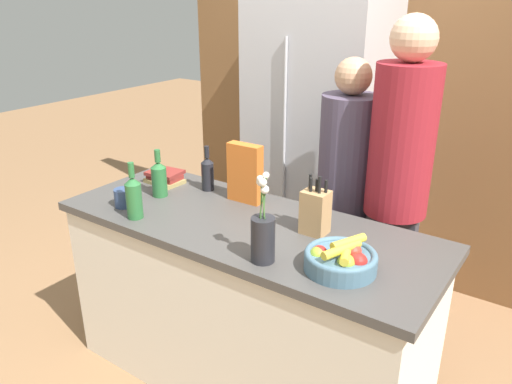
% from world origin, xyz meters
% --- Properties ---
extents(ground_plane, '(14.00, 14.00, 0.00)m').
position_xyz_m(ground_plane, '(0.00, 0.00, 0.00)').
color(ground_plane, '#936B47').
extents(kitchen_island, '(1.82, 0.70, 0.90)m').
position_xyz_m(kitchen_island, '(0.00, 0.00, 0.45)').
color(kitchen_island, silver).
rests_on(kitchen_island, ground_plane).
extents(back_wall_wood, '(3.02, 0.12, 2.60)m').
position_xyz_m(back_wall_wood, '(0.00, 1.52, 1.30)').
color(back_wall_wood, brown).
rests_on(back_wall_wood, ground_plane).
extents(refrigerator, '(0.82, 0.63, 2.00)m').
position_xyz_m(refrigerator, '(-0.26, 1.16, 1.00)').
color(refrigerator, '#B7B7BC').
rests_on(refrigerator, ground_plane).
extents(fruit_bowl, '(0.28, 0.28, 0.13)m').
position_xyz_m(fruit_bowl, '(0.55, -0.14, 0.95)').
color(fruit_bowl, slate).
rests_on(fruit_bowl, kitchen_island).
extents(knife_block, '(0.11, 0.09, 0.27)m').
position_xyz_m(knife_block, '(0.31, 0.09, 1.00)').
color(knife_block, tan).
rests_on(knife_block, kitchen_island).
extents(flower_vase, '(0.10, 0.10, 0.37)m').
position_xyz_m(flower_vase, '(0.26, -0.25, 1.01)').
color(flower_vase, '#232328').
rests_on(flower_vase, kitchen_island).
extents(cereal_box, '(0.18, 0.06, 0.30)m').
position_xyz_m(cereal_box, '(-0.15, 0.20, 1.05)').
color(cereal_box, orange).
rests_on(cereal_box, kitchen_island).
extents(coffee_mug, '(0.12, 0.09, 0.09)m').
position_xyz_m(coffee_mug, '(-0.60, -0.19, 0.95)').
color(coffee_mug, '#334770').
rests_on(coffee_mug, kitchen_island).
extents(book_stack, '(0.21, 0.17, 0.07)m').
position_xyz_m(book_stack, '(-0.67, 0.16, 0.93)').
color(book_stack, '#99844C').
rests_on(book_stack, kitchen_island).
extents(bottle_oil, '(0.07, 0.07, 0.27)m').
position_xyz_m(bottle_oil, '(-0.45, -0.25, 1.01)').
color(bottle_oil, '#286633').
rests_on(bottle_oil, kitchen_island).
extents(bottle_vinegar, '(0.08, 0.08, 0.25)m').
position_xyz_m(bottle_vinegar, '(-0.55, 0.01, 1.00)').
color(bottle_vinegar, '#286633').
rests_on(bottle_vinegar, kitchen_island).
extents(bottle_wine, '(0.07, 0.07, 0.24)m').
position_xyz_m(bottle_wine, '(-0.40, 0.21, 1.00)').
color(bottle_wine, black).
rests_on(bottle_wine, kitchen_island).
extents(person_at_sink, '(0.30, 0.30, 1.59)m').
position_xyz_m(person_at_sink, '(0.20, 0.63, 0.90)').
color(person_at_sink, '#383842').
rests_on(person_at_sink, ground_plane).
extents(person_in_blue, '(0.30, 0.30, 1.80)m').
position_xyz_m(person_in_blue, '(0.50, 0.57, 1.03)').
color(person_in_blue, '#383842').
rests_on(person_in_blue, ground_plane).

